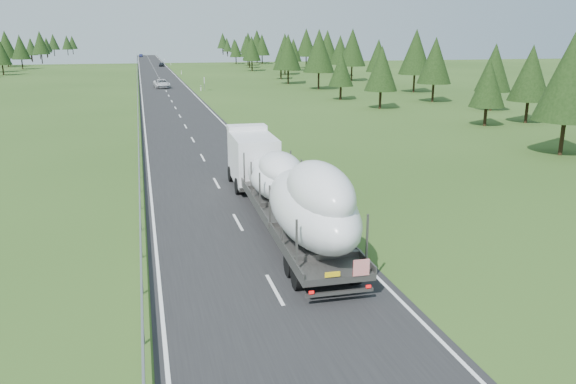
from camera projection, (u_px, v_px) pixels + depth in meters
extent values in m
plane|color=#2B4818|center=(238.00, 222.00, 31.59)|extent=(400.00, 400.00, 0.00)
cube|color=black|center=(162.00, 83.00, 124.80)|extent=(10.00, 400.00, 0.02)
cube|color=slate|center=(137.00, 81.00, 123.35)|extent=(0.08, 400.00, 0.32)
cylinder|color=slate|center=(141.00, 225.00, 30.22)|extent=(0.10, 0.10, 0.60)
cube|color=silver|center=(250.00, 128.00, 61.00)|extent=(0.12, 0.07, 1.00)
cube|color=black|center=(250.00, 125.00, 60.92)|extent=(0.13, 0.08, 0.12)
cube|color=silver|center=(201.00, 88.00, 107.61)|extent=(0.12, 0.07, 1.00)
cube|color=black|center=(201.00, 86.00, 107.52)|extent=(0.13, 0.08, 0.12)
cube|color=silver|center=(181.00, 72.00, 154.22)|extent=(0.12, 0.07, 1.00)
cube|color=black|center=(181.00, 71.00, 154.13)|extent=(0.13, 0.08, 0.12)
cube|color=silver|center=(171.00, 64.00, 200.82)|extent=(0.12, 0.07, 1.00)
cube|color=black|center=(171.00, 63.00, 200.74)|extent=(0.13, 0.08, 0.12)
cube|color=silver|center=(164.00, 59.00, 247.43)|extent=(0.12, 0.07, 1.00)
cube|color=black|center=(164.00, 58.00, 247.35)|extent=(0.13, 0.08, 0.12)
cube|color=silver|center=(160.00, 55.00, 294.04)|extent=(0.12, 0.07, 1.00)
cube|color=black|center=(160.00, 55.00, 293.95)|extent=(0.13, 0.08, 0.12)
cube|color=silver|center=(157.00, 53.00, 340.65)|extent=(0.12, 0.07, 1.00)
cube|color=black|center=(157.00, 52.00, 340.56)|extent=(0.13, 0.08, 0.12)
cylinder|color=slate|center=(204.00, 85.00, 107.65)|extent=(0.08, 0.08, 2.00)
cube|color=silver|center=(204.00, 80.00, 107.38)|extent=(0.05, 0.90, 1.20)
cylinder|color=black|center=(527.00, 110.00, 67.40)|extent=(0.36, 0.36, 3.15)
cone|color=black|center=(531.00, 73.00, 66.23)|extent=(4.90, 4.90, 6.56)
cylinder|color=black|center=(491.00, 99.00, 78.70)|extent=(0.36, 0.36, 3.15)
cone|color=black|center=(494.00, 67.00, 77.52)|extent=(4.90, 4.90, 6.57)
cylinder|color=black|center=(433.00, 91.00, 89.05)|extent=(0.36, 0.36, 3.43)
cone|color=black|center=(435.00, 60.00, 87.77)|extent=(5.34, 5.34, 7.16)
cylinder|color=black|center=(414.00, 82.00, 104.24)|extent=(0.36, 0.36, 3.91)
cone|color=black|center=(416.00, 52.00, 102.78)|extent=(6.09, 6.09, 8.15)
cylinder|color=black|center=(377.00, 77.00, 120.49)|extent=(0.36, 0.36, 3.27)
cone|color=black|center=(378.00, 55.00, 119.28)|extent=(5.08, 5.08, 6.81)
cylinder|color=black|center=(352.00, 72.00, 130.73)|extent=(0.36, 0.36, 4.05)
cone|color=black|center=(352.00, 47.00, 129.23)|extent=(6.30, 6.30, 8.44)
cylinder|color=black|center=(340.00, 69.00, 146.01)|extent=(0.36, 0.36, 3.56)
cone|color=black|center=(340.00, 50.00, 144.68)|extent=(5.54, 5.54, 7.42)
cylinder|color=black|center=(327.00, 66.00, 158.74)|extent=(0.36, 0.36, 4.04)
cone|color=black|center=(327.00, 45.00, 157.23)|extent=(6.29, 6.29, 8.42)
cylinder|color=black|center=(293.00, 65.00, 169.86)|extent=(0.36, 0.36, 3.24)
cone|color=black|center=(293.00, 50.00, 168.66)|extent=(5.04, 5.04, 6.75)
cylinder|color=black|center=(306.00, 61.00, 185.28)|extent=(0.36, 0.36, 4.31)
cone|color=black|center=(306.00, 42.00, 183.67)|extent=(6.71, 6.71, 8.98)
cylinder|color=black|center=(285.00, 61.00, 198.20)|extent=(0.36, 0.36, 3.62)
cone|color=black|center=(285.00, 46.00, 196.86)|extent=(5.62, 5.62, 7.53)
cylinder|color=black|center=(262.00, 59.00, 211.31)|extent=(0.36, 0.36, 3.74)
cone|color=black|center=(262.00, 45.00, 209.92)|extent=(5.81, 5.81, 7.78)
cylinder|color=black|center=(257.00, 57.00, 219.55)|extent=(0.36, 0.36, 4.25)
cone|color=black|center=(257.00, 42.00, 217.97)|extent=(6.62, 6.62, 8.86)
cylinder|color=black|center=(257.00, 56.00, 233.37)|extent=(0.36, 0.36, 4.28)
cone|color=black|center=(257.00, 41.00, 231.77)|extent=(6.65, 6.65, 8.91)
cylinder|color=black|center=(246.00, 56.00, 246.66)|extent=(0.36, 0.36, 3.57)
cone|color=black|center=(246.00, 44.00, 245.33)|extent=(5.55, 5.55, 7.43)
cylinder|color=black|center=(248.00, 54.00, 259.29)|extent=(0.36, 0.36, 4.07)
cone|color=black|center=(248.00, 42.00, 257.78)|extent=(6.33, 6.33, 8.47)
cylinder|color=black|center=(234.00, 54.00, 276.43)|extent=(0.36, 0.36, 2.94)
cone|color=black|center=(234.00, 46.00, 275.34)|extent=(4.57, 4.57, 6.12)
cylinder|color=black|center=(228.00, 54.00, 288.61)|extent=(0.36, 0.36, 2.93)
cone|color=black|center=(227.00, 45.00, 287.52)|extent=(4.56, 4.56, 6.11)
cylinder|color=black|center=(234.00, 53.00, 304.31)|extent=(0.36, 0.36, 3.01)
cone|color=black|center=(234.00, 45.00, 303.19)|extent=(4.69, 4.69, 6.28)
cylinder|color=black|center=(223.00, 51.00, 315.07)|extent=(0.36, 0.36, 4.12)
cone|color=black|center=(223.00, 41.00, 313.53)|extent=(6.41, 6.41, 8.58)
cylinder|color=black|center=(227.00, 51.00, 327.33)|extent=(0.36, 0.36, 3.20)
cone|color=black|center=(227.00, 43.00, 326.14)|extent=(4.98, 4.98, 6.68)
cylinder|color=black|center=(223.00, 50.00, 341.96)|extent=(0.36, 0.36, 3.81)
cone|color=black|center=(222.00, 41.00, 340.54)|extent=(5.93, 5.93, 7.95)
cylinder|color=black|center=(562.00, 135.00, 49.03)|extent=(0.36, 0.36, 3.60)
cone|color=black|center=(570.00, 77.00, 47.69)|extent=(5.60, 5.60, 7.50)
cylinder|color=black|center=(485.00, 115.00, 65.29)|extent=(0.36, 0.36, 2.61)
cone|color=black|center=(488.00, 83.00, 64.32)|extent=(4.06, 4.06, 5.43)
cylinder|color=black|center=(380.00, 98.00, 80.76)|extent=(0.36, 0.36, 3.03)
cone|color=black|center=(382.00, 68.00, 79.64)|extent=(4.71, 4.71, 6.31)
cylinder|color=black|center=(341.00, 92.00, 92.23)|extent=(0.36, 0.36, 2.63)
cone|color=black|center=(341.00, 69.00, 91.25)|extent=(4.10, 4.10, 5.49)
cylinder|color=black|center=(319.00, 79.00, 110.06)|extent=(0.36, 0.36, 3.93)
cone|color=black|center=(319.00, 51.00, 108.60)|extent=(6.11, 6.11, 8.19)
cylinder|color=black|center=(288.00, 76.00, 122.75)|extent=(0.36, 0.36, 3.63)
cone|color=black|center=(288.00, 52.00, 121.39)|extent=(5.65, 5.65, 7.56)
cylinder|color=black|center=(281.00, 74.00, 137.09)|extent=(0.36, 0.36, 2.56)
cone|color=black|center=(281.00, 59.00, 136.14)|extent=(3.98, 3.98, 5.33)
cylinder|color=black|center=(285.00, 68.00, 152.17)|extent=(0.36, 0.36, 3.73)
cone|color=black|center=(285.00, 48.00, 150.78)|extent=(5.80, 5.80, 7.76)
cylinder|color=black|center=(252.00, 65.00, 168.74)|extent=(0.36, 0.36, 3.49)
cone|color=black|center=(252.00, 48.00, 167.44)|extent=(5.42, 5.42, 7.27)
cylinder|color=black|center=(250.00, 63.00, 185.16)|extent=(0.36, 0.36, 2.99)
cone|color=black|center=(249.00, 50.00, 184.04)|extent=(4.65, 4.65, 6.23)
cylinder|color=black|center=(248.00, 60.00, 199.74)|extent=(0.36, 0.36, 3.54)
cone|color=black|center=(248.00, 46.00, 198.43)|extent=(5.51, 5.51, 7.37)
cylinder|color=black|center=(236.00, 60.00, 211.91)|extent=(0.36, 0.36, 2.98)
cone|color=black|center=(236.00, 49.00, 210.80)|extent=(4.63, 4.63, 6.20)
cylinder|color=black|center=(3.00, 69.00, 150.22)|extent=(0.36, 0.36, 3.23)
cone|color=black|center=(1.00, 52.00, 149.02)|extent=(5.02, 5.02, 6.72)
cylinder|color=black|center=(22.00, 63.00, 177.33)|extent=(0.36, 0.36, 3.64)
cone|color=black|center=(20.00, 47.00, 175.97)|extent=(5.65, 5.65, 7.57)
cylinder|color=black|center=(8.00, 61.00, 189.82)|extent=(0.36, 0.36, 4.12)
cone|color=black|center=(6.00, 43.00, 188.29)|extent=(6.40, 6.40, 8.57)
cylinder|color=black|center=(10.00, 61.00, 198.07)|extent=(0.36, 0.36, 2.98)
cone|color=black|center=(9.00, 49.00, 196.96)|extent=(4.64, 4.64, 6.22)
cylinder|color=black|center=(42.00, 58.00, 213.05)|extent=(0.36, 0.36, 4.13)
cone|color=black|center=(40.00, 43.00, 211.51)|extent=(6.43, 6.43, 8.60)
cylinder|color=black|center=(32.00, 58.00, 225.45)|extent=(0.36, 0.36, 3.25)
cone|color=black|center=(31.00, 46.00, 224.24)|extent=(5.06, 5.06, 6.78)
cylinder|color=black|center=(31.00, 57.00, 236.77)|extent=(0.36, 0.36, 3.03)
cone|color=black|center=(30.00, 47.00, 235.64)|extent=(4.72, 4.72, 6.32)
cylinder|color=black|center=(40.00, 56.00, 254.72)|extent=(0.36, 0.36, 3.18)
cone|color=black|center=(39.00, 46.00, 253.53)|extent=(4.94, 4.94, 6.62)
cylinder|color=black|center=(47.00, 55.00, 267.49)|extent=(0.36, 0.36, 3.09)
cone|color=black|center=(46.00, 46.00, 266.34)|extent=(4.80, 4.80, 6.43)
cylinder|color=black|center=(48.00, 54.00, 281.23)|extent=(0.36, 0.36, 3.28)
cone|color=black|center=(47.00, 44.00, 280.01)|extent=(5.10, 5.10, 6.83)
cylinder|color=black|center=(54.00, 52.00, 293.49)|extent=(0.36, 0.36, 3.88)
cone|color=black|center=(53.00, 42.00, 292.05)|extent=(6.03, 6.03, 8.08)
cylinder|color=black|center=(68.00, 52.00, 305.98)|extent=(0.36, 0.36, 3.64)
cone|color=black|center=(67.00, 42.00, 304.63)|extent=(5.67, 5.67, 7.59)
cylinder|color=black|center=(73.00, 51.00, 321.03)|extent=(0.36, 0.36, 3.58)
cone|color=black|center=(72.00, 42.00, 319.70)|extent=(5.57, 5.57, 7.46)
cube|color=white|center=(253.00, 158.00, 38.41)|extent=(2.90, 5.60, 3.10)
cube|color=black|center=(245.00, 142.00, 40.89)|extent=(2.55, 0.15, 1.55)
cube|color=white|center=(246.00, 127.00, 40.22)|extent=(2.80, 1.40, 0.33)
cube|color=#555350|center=(257.00, 183.00, 37.78)|extent=(2.85, 3.39, 0.28)
cylinder|color=black|center=(231.00, 174.00, 40.37)|extent=(0.41, 1.12, 1.11)
cylinder|color=black|center=(265.00, 172.00, 40.99)|extent=(0.41, 1.12, 1.11)
cylinder|color=black|center=(239.00, 186.00, 37.07)|extent=(0.41, 1.12, 1.11)
cylinder|color=black|center=(276.00, 184.00, 37.69)|extent=(0.41, 1.12, 1.11)
cube|color=#555350|center=(293.00, 219.00, 28.91)|extent=(3.37, 15.56, 0.29)
cube|color=#555350|center=(265.00, 216.00, 28.48)|extent=(0.45, 15.48, 0.27)
cube|color=#555350|center=(320.00, 212.00, 29.19)|extent=(0.45, 15.48, 0.27)
cube|color=#555350|center=(301.00, 245.00, 22.04)|extent=(0.08, 0.08, 2.10)
cube|color=#555350|center=(370.00, 238.00, 22.76)|extent=(0.08, 0.08, 2.10)
cube|color=#555350|center=(284.00, 224.00, 24.52)|extent=(0.08, 0.08, 2.10)
cube|color=#555350|center=(348.00, 218.00, 25.23)|extent=(0.08, 0.08, 2.10)
cube|color=#555350|center=(271.00, 207.00, 26.99)|extent=(0.08, 0.08, 2.10)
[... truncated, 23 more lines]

